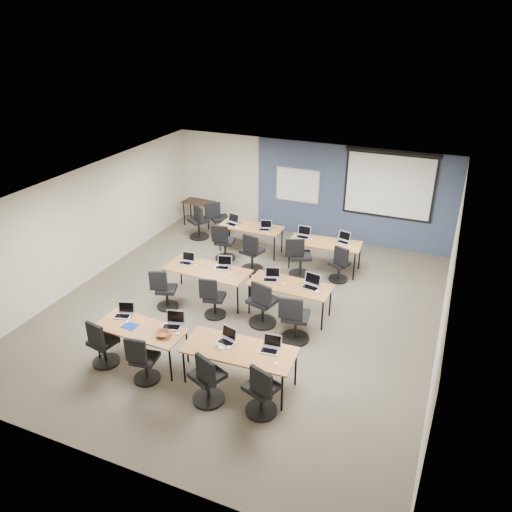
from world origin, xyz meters
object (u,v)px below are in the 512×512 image
at_px(spare_chair_a, 219,222).
at_px(projector_screen, 389,181).
at_px(task_chair_6, 262,307).
at_px(laptop_0, 124,313).
at_px(training_table_mid_left, 207,271).
at_px(task_chair_8, 224,245).
at_px(laptop_8, 232,222).
at_px(task_chair_11, 339,267).
at_px(training_table_back_right, 325,244).
at_px(laptop_1, 173,323).
at_px(training_table_mid_right, 290,287).
at_px(task_chair_1, 143,363).
at_px(task_chair_5, 213,301).
at_px(laptop_11, 344,240).
at_px(laptop_2, 227,338).
at_px(laptop_10, 303,234).
at_px(laptop_9, 265,227).
at_px(task_chair_3, 261,394).
at_px(task_chair_2, 207,382).
at_px(task_chair_4, 165,293).
at_px(whiteboard, 298,186).
at_px(utility_table, 199,204).
at_px(laptop_4, 187,260).
at_px(training_table_front_right, 239,351).
at_px(task_chair_7, 294,322).
at_px(task_chair_0, 102,347).
at_px(training_table_front_left, 141,330).
at_px(spare_chair_b, 199,224).
at_px(task_chair_9, 252,255).
at_px(laptop_5, 223,265).
at_px(task_chair_10, 299,260).
at_px(laptop_6, 271,277).
at_px(laptop_3, 271,347).

bearing_deg(spare_chair_a, projector_screen, -30.81).
bearing_deg(task_chair_6, laptop_0, -126.15).
bearing_deg(training_table_mid_left, task_chair_8, 107.92).
distance_m(laptop_8, task_chair_11, 3.23).
xyz_separation_m(training_table_back_right, laptop_1, (-1.53, -4.60, 0.11)).
height_order(training_table_mid_right, task_chair_1, task_chair_1).
height_order(task_chair_5, laptop_11, laptop_11).
height_order(training_table_mid_left, training_table_back_right, same).
bearing_deg(laptop_2, laptop_10, 107.46).
height_order(laptop_9, task_chair_11, laptop_9).
bearing_deg(laptop_9, task_chair_3, -85.52).
xyz_separation_m(laptop_2, task_chair_2, (-0.00, -0.75, -0.37)).
xyz_separation_m(task_chair_4, task_chair_5, (1.12, 0.10, 0.00)).
xyz_separation_m(whiteboard, task_chair_6, (0.90, -4.83, -1.01)).
distance_m(training_table_back_right, laptop_9, 1.68).
bearing_deg(utility_table, training_table_back_right, -14.58).
xyz_separation_m(laptop_4, task_chair_6, (2.10, -0.64, -0.35)).
bearing_deg(task_chair_11, projector_screen, 96.71).
bearing_deg(task_chair_5, training_table_front_right, -63.42).
distance_m(training_table_front_right, task_chair_7, 1.65).
height_order(laptop_8, task_chair_11, laptop_8).
bearing_deg(task_chair_0, laptop_11, 71.38).
xyz_separation_m(task_chair_4, laptop_9, (0.99, 3.33, 0.40)).
relative_size(task_chair_5, laptop_8, 2.69).
xyz_separation_m(training_table_front_left, spare_chair_b, (-1.76, 5.34, -0.25)).
relative_size(laptop_1, task_chair_5, 0.36).
distance_m(task_chair_2, laptop_11, 5.68).
bearing_deg(task_chair_9, laptop_10, 55.30).
relative_size(laptop_5, task_chair_10, 0.31).
xyz_separation_m(task_chair_3, laptop_11, (-0.07, 5.52, 0.38)).
height_order(task_chair_1, task_chair_8, task_chair_8).
height_order(task_chair_0, laptop_2, task_chair_0).
relative_size(training_table_back_right, task_chair_11, 1.85).
height_order(task_chair_1, laptop_6, laptop_6).
relative_size(laptop_2, task_chair_10, 0.30).
xyz_separation_m(training_table_mid_left, task_chair_4, (-0.65, -0.75, -0.30)).
relative_size(training_table_back_right, laptop_9, 5.78).
height_order(task_chair_0, laptop_3, task_chair_0).
height_order(whiteboard, laptop_4, whiteboard).
bearing_deg(training_table_front_right, laptop_1, 169.93).
bearing_deg(task_chair_2, laptop_9, 125.72).
bearing_deg(training_table_mid_right, task_chair_7, -63.71).
height_order(laptop_0, laptop_10, laptop_10).
relative_size(task_chair_0, task_chair_9, 0.96).
bearing_deg(utility_table, spare_chair_a, -25.70).
xyz_separation_m(task_chair_5, spare_chair_b, (-2.26, 3.51, 0.04)).
relative_size(whiteboard, task_chair_7, 1.22).
distance_m(task_chair_0, task_chair_9, 4.58).
distance_m(laptop_6, task_chair_6, 0.75).
bearing_deg(task_chair_8, training_table_back_right, 0.62).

